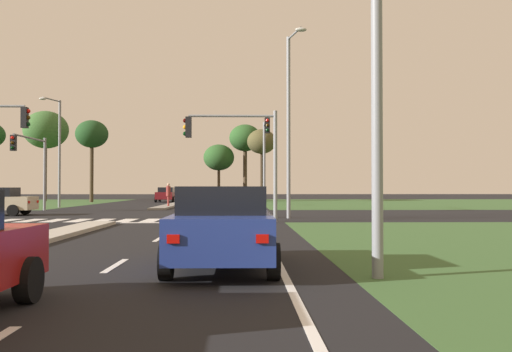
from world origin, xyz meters
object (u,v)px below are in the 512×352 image
(treeline_fifth, at_px, (245,139))
(street_lamp_third, at_px, (58,147))
(traffic_signal_near_right, at_px, (240,145))
(treeline_second, at_px, (46,130))
(pedestrian_at_median, at_px, (168,192))
(car_blue_third, at_px, (223,227))
(car_maroon_fourth, at_px, (166,194))
(treeline_sixth, at_px, (262,142))
(street_lamp_second, at_px, (290,116))
(treeline_third, at_px, (92,135))
(treeline_fourth, at_px, (219,158))
(traffic_signal_far_left, at_px, (33,158))
(traffic_signal_far_right, at_px, (265,148))
(street_lamp_near, at_px, (376,9))

(treeline_fifth, bearing_deg, street_lamp_third, -125.32)
(traffic_signal_near_right, xyz_separation_m, treeline_second, (-22.92, 40.06, 4.78))
(traffic_signal_near_right, relative_size, pedestrian_at_median, 2.88)
(car_blue_third, height_order, car_maroon_fourth, car_blue_third)
(car_blue_third, bearing_deg, treeline_sixth, 87.20)
(treeline_sixth, bearing_deg, street_lamp_second, -89.50)
(car_maroon_fourth, height_order, treeline_third, treeline_third)
(car_blue_third, bearing_deg, street_lamp_third, 113.08)
(car_blue_third, xyz_separation_m, treeline_third, (-16.04, 50.05, 6.48))
(car_maroon_fourth, bearing_deg, treeline_fifth, -155.71)
(treeline_third, relative_size, treeline_fourth, 1.34)
(treeline_sixth, bearing_deg, traffic_signal_near_right, -93.50)
(car_blue_third, distance_m, street_lamp_second, 18.27)
(pedestrian_at_median, distance_m, treeline_fifth, 23.12)
(treeline_fourth, bearing_deg, car_maroon_fourth, -144.14)
(traffic_signal_far_left, relative_size, treeline_fourth, 0.85)
(treeline_fourth, xyz_separation_m, treeline_sixth, (4.91, -3.29, 1.56))
(traffic_signal_near_right, height_order, treeline_sixth, treeline_sixth)
(treeline_fifth, distance_m, treeline_sixth, 3.71)
(treeline_third, distance_m, treeline_sixth, 18.60)
(traffic_signal_near_right, xyz_separation_m, pedestrian_at_median, (-5.72, 18.27, -2.32))
(traffic_signal_far_right, bearing_deg, car_maroon_fourth, 112.09)
(car_maroon_fourth, distance_m, treeline_second, 17.00)
(street_lamp_third, bearing_deg, street_lamp_second, -43.02)
(car_blue_third, bearing_deg, street_lamp_near, -20.25)
(street_lamp_near, xyz_separation_m, treeline_fourth, (-5.21, 55.58, 0.26))
(street_lamp_second, bearing_deg, treeline_third, 120.07)
(street_lamp_second, distance_m, treeline_fifth, 37.03)
(traffic_signal_near_right, height_order, pedestrian_at_median, traffic_signal_near_right)
(traffic_signal_far_left, bearing_deg, treeline_second, 107.83)
(traffic_signal_far_left, relative_size, treeline_fifth, 0.63)
(car_blue_third, xyz_separation_m, traffic_signal_far_left, (-13.30, 25.69, 2.72))
(car_blue_third, height_order, treeline_fourth, treeline_fourth)
(pedestrian_at_median, height_order, treeline_third, treeline_third)
(car_blue_third, height_order, treeline_third, treeline_third)
(treeline_fourth, bearing_deg, traffic_signal_far_left, -110.69)
(street_lamp_second, distance_m, treeline_third, 37.66)
(treeline_sixth, bearing_deg, pedestrian_at_median, -113.49)
(traffic_signal_near_right, relative_size, treeline_third, 0.58)
(traffic_signal_far_left, bearing_deg, street_lamp_near, -58.92)
(car_maroon_fourth, height_order, pedestrian_at_median, pedestrian_at_median)
(treeline_fifth, bearing_deg, treeline_sixth, -59.86)
(traffic_signal_near_right, height_order, traffic_signal_far_left, traffic_signal_near_right)
(car_blue_third, distance_m, traffic_signal_far_right, 26.41)
(traffic_signal_far_right, bearing_deg, street_lamp_near, -88.09)
(traffic_signal_far_right, relative_size, street_lamp_second, 0.66)
(street_lamp_near, relative_size, treeline_sixth, 1.05)
(traffic_signal_near_right, xyz_separation_m, street_lamp_third, (-14.50, 18.70, 1.27))
(street_lamp_third, bearing_deg, traffic_signal_far_right, -24.26)
(street_lamp_second, distance_m, pedestrian_at_median, 17.98)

